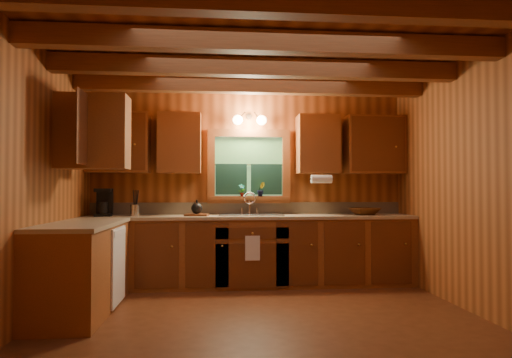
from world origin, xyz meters
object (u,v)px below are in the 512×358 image
object	(u,v)px
cutting_board	(197,215)
wicker_basket	(365,211)
sink	(250,219)
coffee_maker	(104,203)

from	to	relation	value
cutting_board	wicker_basket	world-z (taller)	wicker_basket
wicker_basket	sink	bearing A→B (deg)	178.34
cutting_board	coffee_maker	bearing A→B (deg)	-175.33
cutting_board	wicker_basket	bearing A→B (deg)	9.22
coffee_maker	wicker_basket	size ratio (longest dim) A/B	0.90
coffee_maker	cutting_board	xyz separation A→B (m)	(1.16, -0.07, -0.16)
sink	coffee_maker	xyz separation A→B (m)	(-1.85, -0.01, 0.21)
coffee_maker	cutting_board	size ratio (longest dim) A/B	1.20
sink	wicker_basket	world-z (taller)	sink
cutting_board	sink	bearing A→B (deg)	15.01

